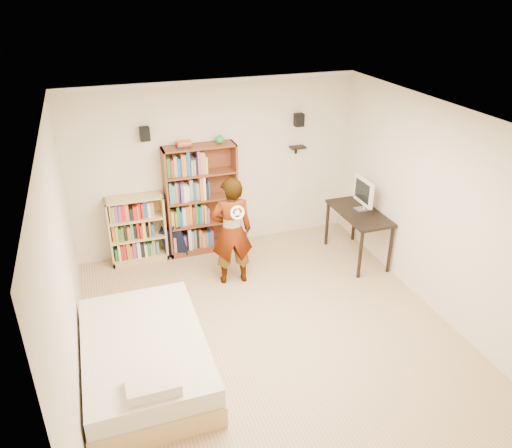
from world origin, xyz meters
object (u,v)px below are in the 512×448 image
Objects in this scene: tall_bookshelf at (202,200)px; low_bookshelf at (137,229)px; computer_desk at (357,235)px; daybed at (145,353)px; person at (232,231)px.

tall_bookshelf reaches higher than low_bookshelf.
computer_desk is (3.26, -1.03, -0.13)m from low_bookshelf.
low_bookshelf is 0.53× the size of daybed.
low_bookshelf is 0.66× the size of person.
low_bookshelf is at bearing 162.43° from computer_desk.
daybed is 2.18m from person.
computer_desk is at bearing -24.82° from tall_bookshelf.
tall_bookshelf is 2.94m from daybed.
computer_desk is at bearing 23.95° from daybed.
person is at bearing -80.15° from tall_bookshelf.
tall_bookshelf is at bearing 63.64° from daybed.
tall_bookshelf is at bearing 155.18° from computer_desk.
tall_bookshelf is 1.07m from person.
daybed is (-0.25, -2.59, -0.23)m from low_bookshelf.
tall_bookshelf is 1.09m from low_bookshelf.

